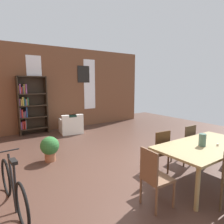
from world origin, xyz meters
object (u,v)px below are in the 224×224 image
Objects in this scene: vase_on_table at (202,140)px; potted_plant_by_shelf at (50,147)px; dining_table at (206,148)px; bookshelf_tall at (30,105)px; dining_chair_far_left at (159,150)px; dining_chair_head_left at (154,176)px; armchair_white at (71,126)px; bicycle_second at (13,189)px; dining_chair_far_right at (186,143)px.

potted_plant_by_shelf is at bearing 126.73° from vase_on_table.
dining_table is 0.94× the size of bookshelf_tall.
dining_chair_far_left reaches higher than dining_table.
vase_on_table reaches higher than dining_chair_head_left.
dining_chair_head_left is at bearing -84.08° from bookshelf_tall.
dining_chair_far_left is at bearing -72.99° from bookshelf_tall.
armchair_white is (0.72, 5.03, -0.23)m from dining_chair_head_left.
bicycle_second reaches higher than dining_table.
dining_chair_far_right is at bearing -36.93° from potted_plant_by_shelf.
dining_table reaches higher than potted_plant_by_shelf.
vase_on_table is at bearing -72.09° from bookshelf_tall.
bicycle_second is at bearing 159.60° from dining_table.
bookshelf_tall is (-1.85, 5.73, 0.23)m from vase_on_table.
dining_table is 0.90m from dining_chair_far_right.
dining_chair_far_left is (-0.93, 0.00, 0.00)m from dining_chair_far_right.
dining_chair_far_right is at bearing -6.80° from bicycle_second.
bicycle_second reaches higher than potted_plant_by_shelf.
dining_chair_far_left reaches higher than bicycle_second.
dining_table is 2.15× the size of dining_chair_head_left.
vase_on_table reaches higher than potted_plant_by_shelf.
dining_chair_far_left is 0.57× the size of bicycle_second.
bicycle_second is (-2.53, -3.84, 0.05)m from armchair_white.
bookshelf_tall reaches higher than dining_table.
vase_on_table is 0.24× the size of dining_chair_far_right.
dining_table is at bearing -121.26° from dining_chair_far_right.
vase_on_table is 0.37× the size of potted_plant_by_shelf.
armchair_white is 0.55× the size of bicycle_second.
vase_on_table is 6.02m from bookshelf_tall.
dining_chair_far_right reaches higher than armchair_white.
dining_table is 3.52m from potted_plant_by_shelf.
dining_chair_far_right is at bearing 22.06° from dining_chair_head_left.
armchair_white is at bearing -27.93° from bookshelf_tall.
dining_chair_far_right is at bearing 51.79° from vase_on_table.
dining_table is 0.91m from dining_chair_far_left.
vase_on_table reaches higher than dining_table.
dining_chair_head_left and dining_chair_far_right have the same top height.
dining_chair_head_left and dining_chair_far_left have the same top height.
potted_plant_by_shelf is at bearing 106.05° from dining_chair_head_left.
vase_on_table reaches higher than bicycle_second.
dining_table is 5.09m from armchair_white.
vase_on_table is (-0.14, -0.00, 0.19)m from dining_table.
dining_chair_head_left is 1.04× the size of armchair_white.
armchair_white is at bearing 104.86° from dining_chair_far_right.
vase_on_table is at bearing -180.00° from dining_table.
dining_chair_head_left is at bearing -141.00° from dining_chair_far_left.
dining_chair_far_left is (-0.47, 0.76, -0.17)m from dining_table.
bicycle_second is at bearing -123.55° from potted_plant_by_shelf.
dining_chair_far_right is at bearing -0.02° from dining_chair_far_left.
dining_chair_far_left is 2.78m from bicycle_second.
dining_chair_far_right is (0.46, 0.76, -0.17)m from dining_table.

